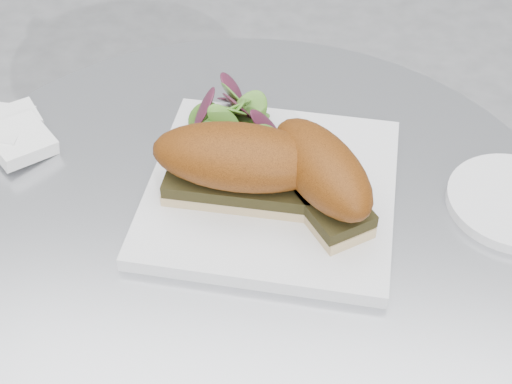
{
  "coord_description": "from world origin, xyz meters",
  "views": [
    {
      "loc": [
        0.06,
        -0.49,
        1.26
      ],
      "look_at": [
        0.01,
        0.01,
        0.77
      ],
      "focal_mm": 50.0,
      "sensor_mm": 36.0,
      "label": 1
    }
  ],
  "objects": [
    {
      "name": "napkin",
      "position": [
        -0.28,
        0.1,
        0.74
      ],
      "size": [
        0.13,
        0.13,
        0.02
      ],
      "primitive_type": null,
      "rotation": [
        0.0,
        0.0,
        -0.29
      ],
      "color": "white",
      "rests_on": "table"
    },
    {
      "name": "sandwich_left",
      "position": [
        -0.01,
        0.03,
        0.79
      ],
      "size": [
        0.18,
        0.09,
        0.08
      ],
      "rotation": [
        0.0,
        0.0,
        -0.07
      ],
      "color": "tan",
      "rests_on": "plate"
    },
    {
      "name": "plate",
      "position": [
        0.03,
        0.05,
        0.74
      ],
      "size": [
        0.28,
        0.28,
        0.02
      ],
      "primitive_type": "cube",
      "rotation": [
        0.0,
        0.0,
        -0.09
      ],
      "color": "silver",
      "rests_on": "table"
    },
    {
      "name": "sandwich_right",
      "position": [
        0.08,
        0.02,
        0.79
      ],
      "size": [
        0.14,
        0.16,
        0.08
      ],
      "rotation": [
        0.0,
        0.0,
        -1.0
      ],
      "color": "tan",
      "rests_on": "plate"
    },
    {
      "name": "table",
      "position": [
        0.0,
        0.0,
        0.49
      ],
      "size": [
        0.7,
        0.7,
        0.73
      ],
      "color": "#AAADB2",
      "rests_on": "ground"
    },
    {
      "name": "salad",
      "position": [
        -0.03,
        0.12,
        0.77
      ],
      "size": [
        0.11,
        0.11,
        0.05
      ],
      "primitive_type": null,
      "color": "#54882C",
      "rests_on": "plate"
    }
  ]
}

